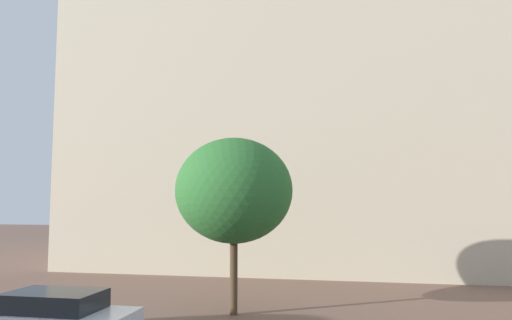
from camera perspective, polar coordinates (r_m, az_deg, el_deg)
landmark_building at (r=31.01m, az=7.56°, el=8.66°), size 28.81×14.47×36.76m
tree_curb_far at (r=16.05m, az=-2.68°, el=-3.73°), size 3.99×3.99×5.93m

